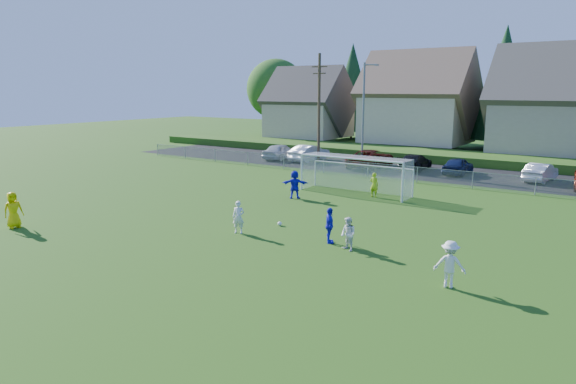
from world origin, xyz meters
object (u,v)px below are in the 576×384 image
(car_b, at_px, (309,153))
(soccer_goal, at_px, (357,169))
(player_white_a, at_px, (238,217))
(car_a, at_px, (280,151))
(car_c, at_px, (371,159))
(player_blue_b, at_px, (295,184))
(car_d, at_px, (415,162))
(player_white_b, at_px, (348,234))
(goalkeeper, at_px, (374,185))
(player_blue_a, at_px, (330,226))
(car_f, at_px, (540,172))
(car_e, at_px, (458,166))
(soccer_ball, at_px, (280,224))
(referee, at_px, (13,210))
(player_white_c, at_px, (450,264))

(car_b, distance_m, soccer_goal, 15.54)
(soccer_goal, bearing_deg, player_white_a, -91.12)
(car_a, height_order, car_c, car_c)
(player_blue_b, bearing_deg, car_d, -126.46)
(player_white_b, relative_size, goalkeeper, 0.91)
(car_c, distance_m, soccer_goal, 11.52)
(player_blue_b, relative_size, car_b, 0.38)
(player_blue_a, relative_size, soccer_goal, 0.22)
(player_white_b, bearing_deg, car_a, 154.92)
(car_f, height_order, soccer_goal, soccer_goal)
(car_f, bearing_deg, soccer_goal, 58.73)
(car_e, bearing_deg, player_blue_a, 93.06)
(soccer_goal, bearing_deg, soccer_ball, -86.32)
(player_blue_a, height_order, player_blue_b, player_blue_b)
(player_blue_a, bearing_deg, goalkeeper, -19.31)
(referee, bearing_deg, player_blue_b, -19.29)
(player_white_b, distance_m, car_c, 24.07)
(car_a, bearing_deg, referee, 93.81)
(car_d, bearing_deg, soccer_goal, 88.07)
(player_blue_b, xyz_separation_m, soccer_goal, (2.44, 3.73, 0.73))
(soccer_ball, relative_size, referee, 0.12)
(car_a, distance_m, car_d, 13.48)
(car_e, distance_m, soccer_goal, 12.02)
(car_f, distance_m, soccer_goal, 15.08)
(referee, xyz_separation_m, car_b, (-0.58, 28.74, -0.13))
(player_white_a, distance_m, car_a, 26.48)
(player_white_a, xyz_separation_m, player_blue_b, (-2.20, 8.20, 0.11))
(referee, distance_m, player_white_a, 11.34)
(player_blue_a, bearing_deg, player_white_b, -146.49)
(soccer_goal, bearing_deg, car_b, 133.54)
(car_d, bearing_deg, car_b, -1.41)
(referee, bearing_deg, player_blue_a, -55.32)
(player_white_b, distance_m, soccer_goal, 12.64)
(soccer_ball, xyz_separation_m, car_d, (-0.96, 21.35, 0.58))
(car_c, bearing_deg, soccer_ball, 99.49)
(car_b, distance_m, car_f, 20.11)
(referee, xyz_separation_m, player_blue_b, (7.67, 13.77, -0.02))
(car_a, relative_size, car_e, 1.12)
(player_white_b, xyz_separation_m, car_d, (-5.73, 23.03, -0.04))
(referee, relative_size, car_c, 0.31)
(car_a, height_order, car_f, car_a)
(car_f, bearing_deg, car_c, 11.63)
(player_white_c, relative_size, car_e, 0.42)
(player_white_c, bearing_deg, soccer_goal, -64.26)
(car_e, bearing_deg, player_blue_b, 70.11)
(soccer_ball, height_order, referee, referee)
(player_white_a, relative_size, car_f, 0.38)
(player_white_a, distance_m, player_white_c, 10.56)
(player_white_b, distance_m, car_e, 22.98)
(car_a, height_order, car_b, car_b)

